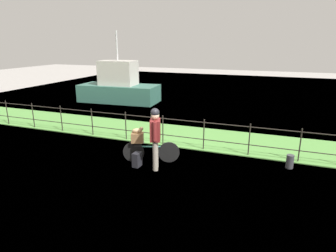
{
  "coord_description": "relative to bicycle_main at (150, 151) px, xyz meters",
  "views": [
    {
      "loc": [
        2.62,
        -6.43,
        3.29
      ],
      "look_at": [
        -0.24,
        1.18,
        0.9
      ],
      "focal_mm": 30.36,
      "sensor_mm": 36.0,
      "label": 1
    }
  ],
  "objects": [
    {
      "name": "wooden_crate",
      "position": [
        -0.34,
        -0.12,
        0.42
      ],
      "size": [
        0.4,
        0.36,
        0.27
      ],
      "primitive_type": "cube",
      "rotation": [
        0.0,
        0.0,
        0.35
      ],
      "color": "brown",
      "rests_on": "bicycle_main"
    },
    {
      "name": "moored_boat_near",
      "position": [
        -5.22,
        7.31,
        0.52
      ],
      "size": [
        4.6,
        2.11,
        3.92
      ],
      "color": "#336656",
      "rests_on": "ground"
    },
    {
      "name": "backpack_on_paving",
      "position": [
        -0.23,
        -0.39,
        -0.12
      ],
      "size": [
        0.2,
        0.29,
        0.4
      ],
      "primitive_type": "cube",
      "rotation": [
        0.0,
        0.0,
        1.5
      ],
      "color": "black",
      "rests_on": "ground"
    },
    {
      "name": "cyclist_person",
      "position": [
        0.31,
        -0.37,
        0.68
      ],
      "size": [
        0.38,
        0.51,
        1.68
      ],
      "color": "gray",
      "rests_on": "ground"
    },
    {
      "name": "mooring_bollard",
      "position": [
        3.71,
        0.96,
        -0.13
      ],
      "size": [
        0.2,
        0.2,
        0.38
      ],
      "primitive_type": "cylinder",
      "color": "#38383D",
      "rests_on": "ground"
    },
    {
      "name": "iron_fence",
      "position": [
        0.49,
        1.46,
        0.26
      ],
      "size": [
        18.04,
        0.04,
        1.01
      ],
      "color": "#28231E",
      "rests_on": "ground"
    },
    {
      "name": "harbor_water",
      "position": [
        0.49,
        8.93,
        -0.32
      ],
      "size": [
        30.0,
        30.0,
        0.0
      ],
      "primitive_type": "plane",
      "color": "#426684",
      "rests_on": "ground"
    },
    {
      "name": "grass_strip",
      "position": [
        0.49,
        2.55,
        -0.31
      ],
      "size": [
        27.0,
        2.4,
        0.03
      ],
      "primitive_type": "cube",
      "color": "#569342",
      "rests_on": "ground"
    },
    {
      "name": "bicycle_main",
      "position": [
        0.0,
        0.0,
        0.0
      ],
      "size": [
        1.52,
        0.59,
        0.6
      ],
      "color": "black",
      "rests_on": "ground"
    },
    {
      "name": "terrier_dog",
      "position": [
        -0.31,
        -0.11,
        0.63
      ],
      "size": [
        0.32,
        0.23,
        0.18
      ],
      "color": "tan",
      "rests_on": "wooden_crate"
    },
    {
      "name": "ground_plane",
      "position": [
        0.49,
        -0.44,
        -0.32
      ],
      "size": [
        60.0,
        60.0,
        0.0
      ],
      "primitive_type": "plane",
      "color": "#9E9993"
    }
  ]
}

